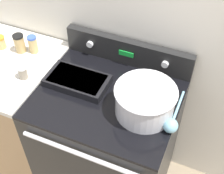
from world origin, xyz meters
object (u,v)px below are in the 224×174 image
at_px(mixing_bowl, 145,100).
at_px(spice_jar_white_cap, 23,72).
at_px(ladle, 171,124).
at_px(spice_jar_black_cap, 20,43).
at_px(spice_jar_orange_cap, 1,42).
at_px(casserole_dish, 77,80).
at_px(spice_jar_blue_cap, 33,44).

height_order(mixing_bowl, spice_jar_white_cap, mixing_bowl).
distance_m(mixing_bowl, ladle, 0.17).
bearing_deg(mixing_bowl, spice_jar_black_cap, 169.57).
bearing_deg(spice_jar_orange_cap, spice_jar_white_cap, -31.89).
xyz_separation_m(mixing_bowl, casserole_dish, (-0.41, 0.05, -0.06)).
xyz_separation_m(mixing_bowl, ladle, (0.16, -0.05, -0.06)).
distance_m(spice_jar_blue_cap, spice_jar_orange_cap, 0.22).
relative_size(ladle, spice_jar_orange_cap, 3.91).
height_order(ladle, spice_jar_black_cap, spice_jar_black_cap).
relative_size(casserole_dish, spice_jar_white_cap, 4.34).
bearing_deg(mixing_bowl, spice_jar_white_cap, -176.93).
xyz_separation_m(spice_jar_white_cap, spice_jar_orange_cap, (-0.29, 0.18, 0.00)).
bearing_deg(spice_jar_blue_cap, spice_jar_black_cap, -160.86).
xyz_separation_m(spice_jar_blue_cap, spice_jar_black_cap, (-0.08, -0.03, 0.00)).
height_order(casserole_dish, spice_jar_white_cap, spice_jar_white_cap).
relative_size(spice_jar_black_cap, spice_jar_orange_cap, 1.49).
bearing_deg(spice_jar_blue_cap, mixing_bowl, -13.33).
bearing_deg(casserole_dish, spice_jar_orange_cap, 170.91).
bearing_deg(spice_jar_orange_cap, spice_jar_blue_cap, 11.86).
height_order(spice_jar_white_cap, spice_jar_orange_cap, same).
height_order(mixing_bowl, spice_jar_black_cap, mixing_bowl).
xyz_separation_m(mixing_bowl, spice_jar_orange_cap, (-1.00, 0.14, -0.04)).
bearing_deg(spice_jar_blue_cap, casserole_dish, -20.32).
bearing_deg(spice_jar_orange_cap, mixing_bowl, -8.07).
bearing_deg(spice_jar_orange_cap, casserole_dish, -9.09).
relative_size(mixing_bowl, spice_jar_black_cap, 2.64).
distance_m(spice_jar_blue_cap, spice_jar_black_cap, 0.08).
relative_size(mixing_bowl, spice_jar_orange_cap, 3.92).
height_order(ladle, spice_jar_blue_cap, spice_jar_blue_cap).
distance_m(casserole_dish, spice_jar_blue_cap, 0.40).
relative_size(casserole_dish, spice_jar_black_cap, 2.91).
bearing_deg(spice_jar_white_cap, spice_jar_black_cap, 128.05).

